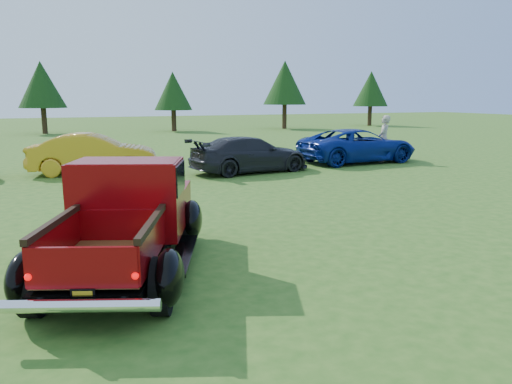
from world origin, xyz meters
TOP-DOWN VIEW (x-y plane):
  - ground at (0.00, 0.00)m, footprint 120.00×120.00m
  - tree_mid_left at (-3.00, 31.00)m, footprint 3.20×3.20m
  - tree_mid_right at (6.00, 30.00)m, footprint 2.82×2.82m
  - tree_east at (15.00, 29.50)m, footprint 3.46×3.46m
  - tree_far_east at (24.00, 30.50)m, footprint 3.07×3.07m
  - pickup_truck at (-1.84, 0.24)m, footprint 3.30×4.71m
  - show_car_yellow at (-1.50, 10.23)m, footprint 4.34×2.25m
  - show_car_grey at (3.50, 8.56)m, footprint 4.43×2.28m
  - show_car_blue at (8.45, 9.36)m, footprint 4.86×2.40m
  - spectator at (9.45, 9.05)m, footprint 0.79×0.79m

SIDE VIEW (x-z plane):
  - ground at x=0.00m, z-range 0.00..0.00m
  - show_car_grey at x=3.50m, z-range 0.00..1.23m
  - show_car_blue at x=8.45m, z-range 0.00..1.33m
  - show_car_yellow at x=-1.50m, z-range 0.00..1.36m
  - pickup_truck at x=-1.84m, z-range -0.04..1.60m
  - spectator at x=9.45m, z-range 0.00..1.85m
  - tree_mid_right at x=6.00m, z-range 0.77..5.17m
  - tree_far_east at x=24.00m, z-range 0.85..5.65m
  - tree_mid_left at x=-3.00m, z-range 0.88..5.88m
  - tree_east at x=15.00m, z-range 0.96..6.36m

